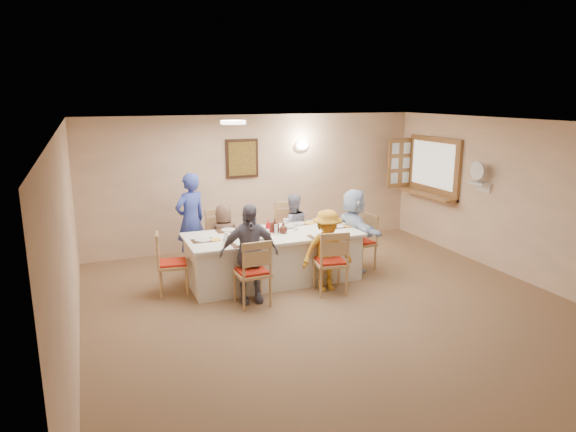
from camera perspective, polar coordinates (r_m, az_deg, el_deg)
name	(u,v)px	position (r m, az deg, el deg)	size (l,w,h in m)	color
ground	(340,313)	(7.02, 5.83, -10.70)	(7.00, 7.00, 0.00)	brown
room_walls	(343,203)	(6.56, 6.14, 1.48)	(7.00, 7.00, 7.00)	tan
wall_picture	(242,159)	(9.60, -5.13, 6.37)	(0.62, 0.05, 0.72)	#3D2215
wall_sconce	(302,146)	(9.96, 1.58, 7.83)	(0.26, 0.09, 0.18)	white
ceiling_light	(233,122)	(7.46, -6.11, 10.31)	(0.36, 0.36, 0.05)	white
serving_hatch	(434,167)	(10.28, 15.89, 5.25)	(0.06, 1.50, 1.15)	brown
hatch_sill	(427,194)	(10.29, 15.17, 2.34)	(0.30, 1.50, 0.05)	brown
shutter_door	(400,163)	(10.74, 12.33, 5.78)	(0.55, 0.04, 1.00)	brown
fan_shelf	(480,183)	(9.22, 20.52, 3.41)	(0.22, 0.36, 0.03)	white
desk_fan	(479,175)	(9.17, 20.46, 4.32)	(0.30, 0.30, 0.28)	#A5A5A8
dining_table	(273,257)	(8.05, -1.66, -4.56)	(2.70, 1.14, 0.76)	white
chair_back_left	(223,240)	(8.58, -7.27, -2.67)	(0.48, 0.48, 1.01)	tan
chair_back_right	(290,232)	(8.93, 0.20, -1.83)	(0.50, 0.50, 1.03)	tan
chair_front_left	(252,271)	(7.12, -4.01, -6.15)	(0.46, 0.46, 0.97)	tan
chair_front_right	(330,261)	(7.54, 4.73, -5.00)	(0.47, 0.47, 0.97)	tan
chair_left_end	(173,263)	(7.66, -12.66, -5.10)	(0.45, 0.45, 0.95)	tan
chair_right_end	(360,242)	(8.66, 8.04, -2.86)	(0.44, 0.44, 0.92)	tan
diner_back_left	(224,238)	(8.45, -7.08, -2.46)	(0.60, 0.43, 1.14)	brown
diner_back_right	(292,229)	(8.80, 0.49, -1.44)	(0.64, 0.53, 1.22)	gray
diner_front_left	(249,253)	(7.16, -4.34, -4.17)	(0.86, 0.43, 1.41)	slate
diner_front_right	(327,250)	(7.61, 4.35, -3.84)	(0.79, 0.46, 1.22)	gold
diner_right_end	(354,230)	(8.53, 7.33, -1.52)	(0.46, 1.28, 1.37)	#C7DDFF
caregiver	(191,220)	(8.74, -10.76, -0.48)	(0.69, 0.60, 1.60)	#364AB5
placemat_fl	(244,244)	(7.38, -4.95, -3.17)	(0.35, 0.26, 0.01)	#472B19
plate_fl	(244,244)	(7.38, -4.95, -3.10)	(0.25, 0.25, 0.02)	white
napkin_fl	(257,244)	(7.38, -3.50, -3.08)	(0.14, 0.14, 0.01)	yellow
placemat_fr	(320,236)	(7.79, 3.54, -2.26)	(0.34, 0.25, 0.01)	#472B19
plate_fr	(320,236)	(7.79, 3.54, -2.19)	(0.25, 0.25, 0.02)	white
napkin_fr	(332,235)	(7.82, 4.89, -2.16)	(0.14, 0.14, 0.01)	yellow
placemat_bl	(228,230)	(8.16, -6.65, -1.61)	(0.38, 0.28, 0.01)	#472B19
plate_bl	(228,230)	(8.16, -6.65, -1.54)	(0.23, 0.23, 0.01)	white
napkin_bl	(240,230)	(8.16, -5.34, -1.53)	(0.14, 0.14, 0.01)	yellow
placemat_br	(298,224)	(8.53, 1.15, -0.85)	(0.34, 0.25, 0.01)	#472B19
plate_br	(298,223)	(8.53, 1.15, -0.79)	(0.23, 0.23, 0.01)	white
napkin_br	(309,223)	(8.56, 2.39, -0.78)	(0.14, 0.14, 0.01)	yellow
placemat_le	(203,241)	(7.65, -9.45, -2.70)	(0.33, 0.24, 0.01)	#472B19
plate_le	(203,240)	(7.65, -9.45, -2.63)	(0.24, 0.24, 0.01)	white
napkin_le	(216,240)	(7.64, -8.05, -2.62)	(0.14, 0.14, 0.01)	yellow
placemat_re	(338,227)	(8.38, 5.54, -1.18)	(0.35, 0.26, 0.01)	#472B19
plate_re	(338,226)	(8.37, 5.55, -1.12)	(0.23, 0.23, 0.01)	white
napkin_re	(349,226)	(8.41, 6.79, -1.10)	(0.14, 0.14, 0.01)	yellow
teacup_a	(227,241)	(7.41, -6.83, -2.81)	(0.12, 0.12, 0.09)	white
teacup_b	(286,221)	(8.51, -0.22, -0.60)	(0.12, 0.12, 0.09)	white
bowl_a	(262,238)	(7.63, -2.88, -2.40)	(0.24, 0.24, 0.05)	white
bowl_b	(289,226)	(8.26, 0.13, -1.16)	(0.21, 0.21, 0.05)	white
condiment_ketchup	(268,227)	(7.92, -2.23, -1.19)	(0.09, 0.09, 0.22)	#B50F14
condiment_brown	(275,226)	(7.97, -1.50, -1.07)	(0.12, 0.13, 0.23)	#461D12
condiment_malt	(283,228)	(7.94, -0.53, -1.33)	(0.15, 0.15, 0.17)	#461D12
drinking_glass	(263,230)	(7.93, -2.82, -1.58)	(0.06, 0.06, 0.09)	silver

